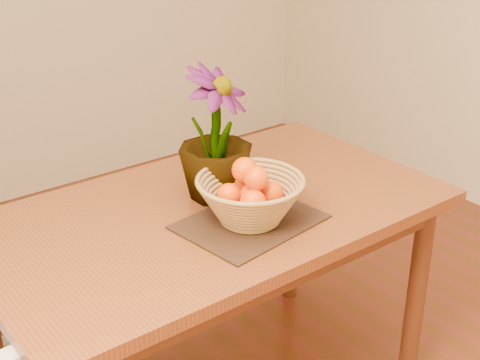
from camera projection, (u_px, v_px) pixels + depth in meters
table at (213, 232)px, 2.04m from camera, size 1.40×0.80×0.75m
placemat at (250, 222)px, 1.91m from camera, size 0.42×0.34×0.01m
wicker_basket at (250, 201)px, 1.89m from camera, size 0.31×0.31×0.13m
orange_pile at (250, 187)px, 1.87m from camera, size 0.17×0.18×0.13m
potted_plant at (216, 135)px, 1.98m from camera, size 0.31×0.31×0.41m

